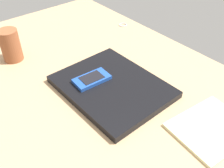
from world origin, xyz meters
TOP-DOWN VIEW (x-y plane):
  - desk_surface at (0.00, 0.00)cm, footprint 120.00×80.00cm
  - laptop_closed at (-4.94, -3.57)cm, footprint 31.80×25.70cm
  - cell_phone_on_laptop at (0.34, -0.18)cm, footprint 6.23×10.78cm
  - pen_cup at (28.67, 11.89)cm, footprint 6.42×6.42cm
  - notepad at (-32.31, -12.72)cm, footprint 16.82×20.08cm
  - key_ring at (24.33, -33.59)cm, footprint 3.23×3.23cm

SIDE VIEW (x-z plane):
  - desk_surface at x=0.00cm, z-range 0.00..3.00cm
  - key_ring at x=24.33cm, z-range 3.00..3.36cm
  - notepad at x=-32.31cm, z-range 3.00..3.80cm
  - laptop_closed at x=-4.94cm, z-range 3.00..5.04cm
  - cell_phone_on_laptop at x=0.34cm, z-range 5.01..6.22cm
  - pen_cup at x=28.67cm, z-range 3.00..13.72cm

